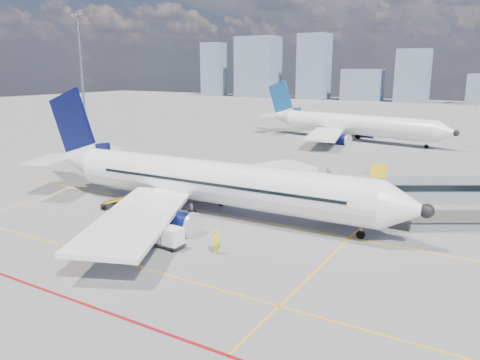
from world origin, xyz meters
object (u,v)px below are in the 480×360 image
object	(u,v)px
main_aircraft	(200,181)
ramp_worker	(217,242)
baggage_tug	(164,232)
second_aircraft	(349,124)
belt_loader	(120,204)
cargo_dolly	(165,236)

from	to	relation	value
main_aircraft	ramp_worker	xyz separation A→B (m)	(7.79, -8.82, -2.24)
ramp_worker	main_aircraft	bearing A→B (deg)	63.37
main_aircraft	baggage_tug	xyz separation A→B (m)	(2.31, -8.75, -2.39)
second_aircraft	belt_loader	size ratio (longest dim) A/B	8.29
second_aircraft	ramp_worker	xyz separation A→B (m)	(10.44, -65.33, -2.24)
main_aircraft	cargo_dolly	bearing A→B (deg)	-72.41
baggage_tug	ramp_worker	bearing A→B (deg)	-20.67
cargo_dolly	ramp_worker	world-z (taller)	ramp_worker
cargo_dolly	baggage_tug	bearing A→B (deg)	138.23
baggage_tug	ramp_worker	distance (m)	5.48
second_aircraft	baggage_tug	world-z (taller)	second_aircraft
cargo_dolly	belt_loader	size ratio (longest dim) A/B	0.64
main_aircraft	ramp_worker	size ratio (longest dim) A/B	22.58
second_aircraft	baggage_tug	size ratio (longest dim) A/B	15.12
second_aircraft	cargo_dolly	distance (m)	66.53
cargo_dolly	belt_loader	world-z (taller)	belt_loader
baggage_tug	main_aircraft	bearing A→B (deg)	84.79
second_aircraft	cargo_dolly	xyz separation A→B (m)	(5.97, -66.22, -2.25)
main_aircraft	belt_loader	size ratio (longest dim) A/B	8.63
ramp_worker	second_aircraft	bearing A→B (deg)	31.00
main_aircraft	baggage_tug	world-z (taller)	main_aircraft
belt_loader	cargo_dolly	bearing A→B (deg)	-50.94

